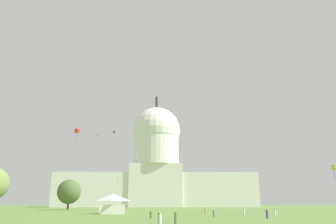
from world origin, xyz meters
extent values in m
cube|color=silver|center=(-32.82, 183.53, 10.62)|extent=(64.39, 23.02, 21.25)
cube|color=silver|center=(31.57, 183.53, 10.62)|extent=(64.39, 23.02, 21.25)
cube|color=silver|center=(-0.62, 183.53, 13.35)|extent=(33.42, 25.32, 26.71)
cylinder|color=silver|center=(-0.62, 183.53, 38.36)|extent=(29.98, 29.98, 23.31)
sphere|color=silver|center=(-0.62, 183.53, 50.02)|extent=(32.06, 32.06, 32.06)
cylinder|color=#2D3833|center=(-0.62, 183.53, 70.15)|extent=(1.80, 1.80, 8.20)
cube|color=white|center=(-9.53, 54.61, 1.14)|extent=(6.96, 6.87, 2.27)
pyramid|color=white|center=(-9.53, 54.61, 4.17)|extent=(7.31, 7.21, 1.89)
cylinder|color=#4C3823|center=(-33.50, 99.26, 2.06)|extent=(0.77, 0.77, 4.12)
ellipsoid|color=#4C6633|center=(-33.50, 99.26, 6.97)|extent=(12.75, 12.56, 9.48)
cylinder|color=silver|center=(23.74, 49.45, 0.71)|extent=(0.45, 0.45, 1.42)
sphere|color=beige|center=(23.74, 49.45, 1.55)|extent=(0.27, 0.27, 0.25)
cylinder|color=olive|center=(1.33, 29.73, 0.63)|extent=(0.49, 0.49, 1.26)
sphere|color=beige|center=(1.33, 29.73, 1.38)|extent=(0.25, 0.25, 0.23)
cylinder|color=gray|center=(14.11, 35.57, 0.66)|extent=(0.58, 0.58, 1.33)
sphere|color=beige|center=(14.11, 35.57, 1.46)|extent=(0.36, 0.36, 0.25)
cylinder|color=olive|center=(3.06, 11.91, 0.75)|extent=(0.44, 0.44, 1.51)
sphere|color=beige|center=(3.06, 11.91, 1.61)|extent=(0.25, 0.25, 0.21)
cylinder|color=silver|center=(27.95, 39.09, 0.72)|extent=(0.42, 0.42, 1.44)
sphere|color=brown|center=(27.95, 39.09, 1.56)|extent=(0.24, 0.24, 0.23)
cylinder|color=silver|center=(3.17, 9.22, 0.70)|extent=(0.51, 0.51, 1.40)
sphere|color=beige|center=(3.17, 9.22, 1.51)|extent=(0.28, 0.28, 0.22)
cylinder|color=tan|center=(14.57, 52.80, 0.72)|extent=(0.60, 0.60, 1.44)
sphere|color=beige|center=(14.57, 52.80, 1.56)|extent=(0.33, 0.33, 0.24)
cylinder|color=olive|center=(5.24, 11.26, 0.75)|extent=(0.45, 0.45, 1.50)
sphere|color=#A37556|center=(5.24, 11.26, 1.63)|extent=(0.33, 0.33, 0.26)
cylinder|color=#703D93|center=(22.75, 27.83, 0.77)|extent=(0.50, 0.50, 1.55)
sphere|color=brown|center=(22.75, 27.83, 1.66)|extent=(0.26, 0.26, 0.23)
cube|color=#33BCDB|center=(-11.82, 155.09, 27.36)|extent=(1.25, 1.22, 0.57)
cube|color=#33BCDB|center=(-11.82, 155.09, 28.00)|extent=(1.25, 1.22, 0.57)
cylinder|color=#33BCDB|center=(-11.87, 155.09, 25.94)|extent=(0.41, 0.33, 2.42)
cube|color=black|center=(-23.68, 145.17, 40.94)|extent=(0.87, 0.72, 1.41)
cylinder|color=black|center=(-23.63, 145.17, 39.48)|extent=(0.17, 0.12, 1.59)
cube|color=red|center=(-13.07, 27.41, 16.01)|extent=(0.99, 0.99, 0.35)
cube|color=red|center=(-13.07, 27.41, 16.42)|extent=(0.99, 0.99, 0.35)
cylinder|color=red|center=(-13.16, 27.41, 14.73)|extent=(0.11, 0.38, 2.24)
cube|color=white|center=(-23.31, 152.43, 15.19)|extent=(0.75, 0.31, 1.17)
cylinder|color=white|center=(-23.44, 152.43, 13.50)|extent=(0.25, 0.29, 2.29)
cube|color=gold|center=(38.66, 32.20, 9.47)|extent=(1.34, 1.34, 0.69)
cube|color=gold|center=(38.66, 32.20, 10.02)|extent=(1.34, 1.34, 0.69)
cylinder|color=blue|center=(38.52, 32.20, 8.17)|extent=(0.09, 0.23, 2.21)
cube|color=orange|center=(-36.27, 106.78, 31.96)|extent=(0.64, 1.02, 1.06)
cylinder|color=orange|center=(-36.33, 106.78, 30.22)|extent=(0.24, 0.23, 2.57)
cube|color=purple|center=(-37.80, 153.97, 35.27)|extent=(0.21, 1.15, 1.40)
cylinder|color=green|center=(-37.80, 153.97, 33.70)|extent=(0.31, 0.07, 1.89)
pyramid|color=#D1339E|center=(-23.15, 99.11, 29.46)|extent=(1.21, 1.57, 0.15)
cylinder|color=yellow|center=(-23.49, 99.23, 27.41)|extent=(0.46, 0.20, 2.66)
camera|label=1|loc=(3.41, -34.72, 2.89)|focal=34.98mm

